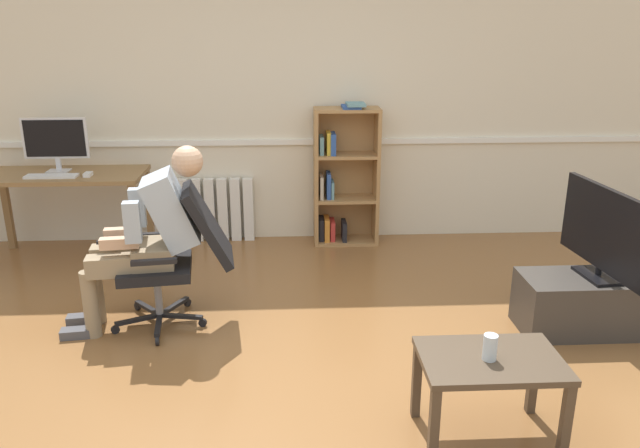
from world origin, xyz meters
The scene contains 14 objects.
ground_plane centered at (0.00, 0.00, 0.00)m, with size 18.00×18.00×0.00m, color brown.
back_wall centered at (0.00, 2.65, 1.35)m, with size 12.00×0.13×2.70m.
computer_desk centered at (-1.95, 2.15, 0.65)m, with size 1.33×0.61×0.76m.
imac_monitor centered at (-2.00, 2.23, 1.02)m, with size 0.54×0.14×0.45m.
keyboard centered at (-1.99, 2.01, 0.77)m, with size 0.42×0.12×0.02m, color white.
computer_mouse centered at (-1.70, 2.03, 0.77)m, with size 0.06×0.10×0.03m, color white.
bookshelf centered at (0.44, 2.44, 0.61)m, with size 0.58×0.29×1.29m.
radiator centered at (-0.85, 2.54, 0.30)m, with size 0.93×0.08×0.59m.
office_chair centered at (-0.78, 0.87, 0.52)m, with size 0.84×0.63×0.96m.
person_seated centered at (-0.98, 0.84, 0.65)m, with size 0.99×0.43×1.23m.
tv_stand centered at (1.96, 0.62, 0.19)m, with size 0.98×0.42×0.38m.
tv_screen centered at (1.96, 0.62, 0.69)m, with size 0.23×0.92×0.60m.
coffee_table centered at (0.90, -0.46, 0.38)m, with size 0.68×0.45×0.45m.
drinking_glass centered at (0.88, -0.48, 0.51)m, with size 0.07×0.07×0.13m, color silver.
Camera 1 is at (-0.05, -3.02, 1.98)m, focal length 34.80 mm.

